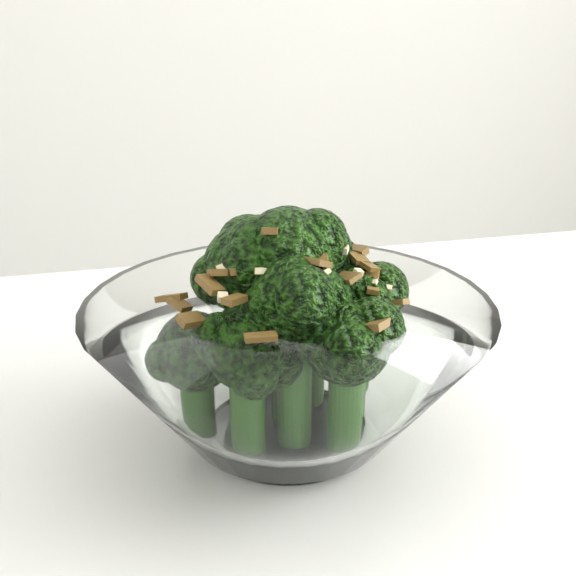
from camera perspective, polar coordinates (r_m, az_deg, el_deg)
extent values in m
cube|color=white|center=(0.47, -17.58, -18.38)|extent=(1.28, 0.92, 0.04)
cylinder|color=white|center=(1.08, 17.46, -17.54)|extent=(0.04, 0.04, 0.71)
cylinder|color=white|center=(0.51, 0.00, -10.24)|extent=(0.10, 0.10, 0.01)
cylinder|color=#235015|center=(0.53, 4.87, -5.00)|extent=(0.02, 0.02, 0.05)
sphere|color=#1C450C|center=(0.51, 4.99, -1.59)|extent=(0.04, 0.04, 0.04)
cylinder|color=#235015|center=(0.48, 0.00, -4.60)|extent=(0.02, 0.02, 0.09)
sphere|color=#1C450C|center=(0.46, 0.00, 2.30)|extent=(0.06, 0.06, 0.06)
cylinder|color=#235015|center=(0.46, 0.46, -6.90)|extent=(0.02, 0.02, 0.08)
sphere|color=#1C450C|center=(0.44, 0.48, -0.86)|extent=(0.05, 0.05, 0.05)
cylinder|color=#235015|center=(0.46, 4.09, -8.52)|extent=(0.02, 0.02, 0.06)
sphere|color=#1C450C|center=(0.44, 4.23, -3.93)|extent=(0.05, 0.05, 0.05)
cylinder|color=#235015|center=(0.48, -6.43, -8.20)|extent=(0.02, 0.02, 0.04)
sphere|color=#1C450C|center=(0.46, -6.60, -4.59)|extent=(0.05, 0.05, 0.05)
cylinder|color=#235015|center=(0.50, 1.53, -3.78)|extent=(0.02, 0.02, 0.09)
sphere|color=#1C450C|center=(0.48, 1.59, 2.25)|extent=(0.05, 0.05, 0.05)
cylinder|color=#235015|center=(0.46, -2.89, -8.77)|extent=(0.02, 0.02, 0.05)
sphere|color=#1C450C|center=(0.44, -2.99, -4.37)|extent=(0.05, 0.05, 0.05)
cylinder|color=#235015|center=(0.49, 4.47, -5.87)|extent=(0.02, 0.02, 0.06)
sphere|color=#1C450C|center=(0.47, 4.62, -1.14)|extent=(0.05, 0.05, 0.05)
cylinder|color=#235015|center=(0.53, -0.13, -4.41)|extent=(0.02, 0.02, 0.05)
sphere|color=#1C450C|center=(0.52, -0.13, -0.92)|extent=(0.04, 0.04, 0.04)
cylinder|color=#235015|center=(0.49, -2.73, -4.76)|extent=(0.02, 0.02, 0.08)
sphere|color=#1C450C|center=(0.47, -2.85, 1.28)|extent=(0.05, 0.05, 0.05)
cube|color=olive|center=(0.43, -5.58, 0.24)|extent=(0.02, 0.02, 0.01)
cube|color=olive|center=(0.42, 6.43, -2.62)|extent=(0.02, 0.02, 0.01)
cube|color=olive|center=(0.51, -3.92, 2.29)|extent=(0.02, 0.01, 0.01)
cube|color=olive|center=(0.44, -0.81, 4.32)|extent=(0.01, 0.01, 0.01)
cube|color=olive|center=(0.43, 2.08, 1.86)|extent=(0.02, 0.02, 0.01)
cube|color=olive|center=(0.51, 0.21, 3.21)|extent=(0.02, 0.01, 0.01)
cube|color=olive|center=(0.49, 3.80, 2.97)|extent=(0.01, 0.01, 0.01)
cube|color=olive|center=(0.41, -1.96, -3.51)|extent=(0.02, 0.01, 0.00)
cube|color=olive|center=(0.45, 6.02, 0.02)|extent=(0.01, 0.02, 0.00)
cube|color=olive|center=(0.49, -2.69, 3.02)|extent=(0.01, 0.02, 0.01)
cube|color=olive|center=(0.48, 4.86, 2.68)|extent=(0.02, 0.02, 0.01)
cube|color=olive|center=(0.47, 5.03, 2.12)|extent=(0.01, 0.02, 0.01)
cube|color=olive|center=(0.43, 2.37, 1.78)|extent=(0.01, 0.01, 0.01)
cube|color=olive|center=(0.44, -5.06, 1.10)|extent=(0.01, 0.02, 0.01)
cube|color=olive|center=(0.45, -7.73, -1.15)|extent=(0.02, 0.02, 0.01)
cube|color=olive|center=(0.44, -1.16, 4.12)|extent=(0.01, 0.02, 0.01)
cube|color=olive|center=(0.45, 7.55, -1.03)|extent=(0.02, 0.02, 0.01)
cube|color=olive|center=(0.47, -2.51, 3.76)|extent=(0.01, 0.02, 0.01)
cube|color=olive|center=(0.47, 3.08, 3.58)|extent=(0.01, 0.01, 0.01)
cube|color=olive|center=(0.46, 5.67, 1.61)|extent=(0.01, 0.02, 0.01)
cube|color=olive|center=(0.45, 0.80, 5.10)|extent=(0.01, 0.01, 0.01)
cube|color=olive|center=(0.44, 4.22, 0.73)|extent=(0.02, 0.02, 0.01)
cube|color=olive|center=(0.43, -6.93, -2.27)|extent=(0.02, 0.02, 0.01)
cube|color=olive|center=(0.45, 5.96, 0.57)|extent=(0.01, 0.02, 0.01)
cube|color=olive|center=(0.44, -3.77, 1.29)|extent=(0.01, 0.01, 0.01)
cube|color=olive|center=(0.42, 5.67, -3.67)|extent=(0.01, 0.02, 0.00)
cube|color=olive|center=(0.46, -8.29, -0.68)|extent=(0.02, 0.02, 0.01)
cube|color=olive|center=(0.49, -1.29, 3.51)|extent=(0.01, 0.02, 0.00)
cube|color=olive|center=(0.42, -3.82, -0.84)|extent=(0.01, 0.01, 0.01)
cube|color=olive|center=(0.51, 4.64, 2.10)|extent=(0.02, 0.02, 0.01)
cube|color=olive|center=(0.50, 1.65, 3.42)|extent=(0.02, 0.01, 0.01)
cube|color=olive|center=(0.49, -3.51, 2.69)|extent=(0.01, 0.02, 0.01)
cube|color=olive|center=(0.46, -1.74, 4.53)|extent=(0.02, 0.01, 0.01)
cube|color=beige|center=(0.44, -2.96, 2.73)|extent=(0.00, 0.00, 0.00)
cube|color=beige|center=(0.45, 6.14, 0.37)|extent=(0.01, 0.01, 0.00)
cube|color=beige|center=(0.46, -0.48, 5.35)|extent=(0.00, 0.00, 0.00)
cube|color=beige|center=(0.47, 1.69, 4.45)|extent=(0.01, 0.01, 0.01)
cube|color=beige|center=(0.43, 2.04, 1.54)|extent=(0.00, 0.00, 0.00)
cube|color=beige|center=(0.46, 3.61, 3.34)|extent=(0.01, 0.01, 0.00)
cube|color=beige|center=(0.50, 3.25, 3.06)|extent=(0.01, 0.01, 0.00)
cube|color=beige|center=(0.45, 7.19, -0.02)|extent=(0.00, 0.00, 0.00)
cube|color=beige|center=(0.51, 1.72, 2.77)|extent=(0.01, 0.01, 0.00)
cube|color=beige|center=(0.42, -4.66, -0.66)|extent=(0.01, 0.01, 0.01)
cube|color=beige|center=(0.45, 3.95, 2.76)|extent=(0.01, 0.01, 0.00)
cube|color=beige|center=(0.43, 2.62, 1.19)|extent=(0.01, 0.01, 0.01)
cube|color=beige|center=(0.50, 4.18, 2.54)|extent=(0.01, 0.01, 0.01)
cube|color=beige|center=(0.49, 6.62, 1.65)|extent=(0.00, 0.00, 0.00)
cube|color=beige|center=(0.49, 5.13, 2.47)|extent=(0.01, 0.01, 0.01)
cube|color=beige|center=(0.44, -4.78, 1.36)|extent=(0.01, 0.01, 0.01)
cube|color=beige|center=(0.43, -1.90, 1.20)|extent=(0.01, 0.01, 0.01)
cube|color=beige|center=(0.45, -5.76, 0.68)|extent=(0.01, 0.01, 0.01)
cube|color=beige|center=(0.46, -7.79, -0.76)|extent=(0.01, 0.01, 0.00)
cube|color=beige|center=(0.46, 3.31, 3.63)|extent=(0.00, 0.00, 0.00)
cube|color=beige|center=(0.44, 5.02, 1.13)|extent=(0.01, 0.01, 0.00)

